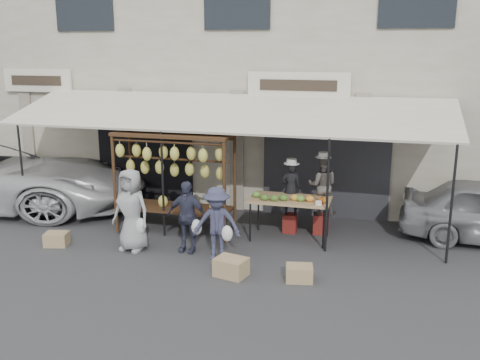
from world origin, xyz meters
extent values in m
plane|color=#2D2D30|center=(0.00, 0.00, 0.00)|extent=(90.00, 90.00, 0.00)
cube|color=beige|center=(0.00, 6.50, 3.50)|extent=(24.00, 6.00, 7.00)
cube|color=#232328|center=(2.20, 3.46, 1.25)|extent=(3.00, 0.10, 2.50)
cube|color=black|center=(-2.50, 3.46, 1.25)|extent=(2.60, 0.10, 2.50)
cube|color=silver|center=(1.50, 3.40, 3.15)|extent=(2.40, 0.10, 0.60)
cube|color=silver|center=(-5.50, 3.40, 3.15)|extent=(2.00, 0.10, 0.60)
cube|color=beige|center=(0.00, 2.30, 2.60)|extent=(10.00, 2.34, 0.63)
cylinder|color=black|center=(-4.50, 1.15, 1.15)|extent=(0.05, 0.05, 2.30)
cylinder|color=black|center=(-1.00, 1.15, 1.15)|extent=(0.05, 0.05, 2.30)
cylinder|color=black|center=(2.50, 1.15, 1.15)|extent=(0.05, 0.05, 2.30)
cylinder|color=black|center=(4.80, 1.15, 1.15)|extent=(0.05, 0.05, 2.30)
cylinder|color=#351D11|center=(-2.10, 1.07, 1.10)|extent=(0.07, 0.07, 2.20)
cylinder|color=#351D11|center=(0.40, 1.07, 1.10)|extent=(0.07, 0.07, 2.20)
cylinder|color=#351D11|center=(-2.10, 1.87, 1.10)|extent=(0.07, 0.07, 2.20)
cylinder|color=#351D11|center=(0.40, 1.87, 1.10)|extent=(0.07, 0.07, 2.20)
cube|color=#351D11|center=(-0.85, 1.47, 2.20)|extent=(2.60, 0.90, 0.07)
cylinder|color=#351D11|center=(-0.85, 1.12, 2.08)|extent=(2.50, 0.05, 0.05)
cylinder|color=#351D11|center=(-0.85, 1.82, 2.08)|extent=(2.50, 0.05, 0.05)
cylinder|color=#351D11|center=(-0.85, 1.47, 1.65)|extent=(2.50, 0.05, 0.05)
cube|color=#351D11|center=(-0.85, 1.47, 0.55)|extent=(2.50, 0.80, 0.05)
ellipsoid|color=#DBD55C|center=(-1.95, 1.12, 1.85)|extent=(0.20, 0.18, 0.30)
ellipsoid|color=#DBD55C|center=(-1.64, 1.27, 1.84)|extent=(0.20, 0.18, 0.30)
ellipsoid|color=#DBD55C|center=(-1.33, 1.12, 1.81)|extent=(0.20, 0.18, 0.30)
ellipsoid|color=#DBD55C|center=(-1.01, 1.27, 1.83)|extent=(0.20, 0.18, 0.30)
ellipsoid|color=#DBD55C|center=(-0.70, 1.12, 1.85)|extent=(0.20, 0.18, 0.30)
ellipsoid|color=#DBD55C|center=(-0.38, 1.27, 1.84)|extent=(0.20, 0.18, 0.30)
ellipsoid|color=#DBD55C|center=(-0.07, 1.12, 1.84)|extent=(0.20, 0.18, 0.30)
ellipsoid|color=#DBD55C|center=(0.25, 1.27, 1.85)|extent=(0.20, 0.18, 0.30)
ellipsoid|color=#DBD55C|center=(-1.90, 1.47, 1.44)|extent=(0.20, 0.18, 0.30)
ellipsoid|color=#DBD55C|center=(-1.55, 1.47, 1.42)|extent=(0.20, 0.18, 0.30)
ellipsoid|color=#DBD55C|center=(-1.20, 1.47, 1.45)|extent=(0.20, 0.18, 0.30)
ellipsoid|color=#DBD55C|center=(-0.85, 1.47, 1.41)|extent=(0.20, 0.18, 0.30)
ellipsoid|color=#DBD55C|center=(-0.50, 1.47, 1.44)|extent=(0.20, 0.18, 0.30)
ellipsoid|color=#DBD55C|center=(-0.15, 1.47, 1.42)|extent=(0.20, 0.18, 0.30)
ellipsoid|color=#DBD55C|center=(0.20, 1.47, 1.39)|extent=(0.20, 0.18, 0.30)
cube|color=tan|center=(1.67, 1.67, 0.88)|extent=(1.70, 0.90, 0.05)
cylinder|color=black|center=(0.90, 1.30, 0.42)|extent=(0.04, 0.04, 0.85)
cylinder|color=black|center=(2.44, 1.30, 0.42)|extent=(0.04, 0.04, 0.85)
cylinder|color=black|center=(0.90, 2.04, 0.42)|extent=(0.04, 0.04, 0.85)
cylinder|color=black|center=(2.44, 2.04, 0.42)|extent=(0.04, 0.04, 0.85)
ellipsoid|color=#598C33|center=(0.97, 1.55, 0.97)|extent=(0.18, 0.14, 0.14)
ellipsoid|color=#477226|center=(1.18, 1.38, 0.97)|extent=(0.18, 0.14, 0.14)
ellipsoid|color=#477226|center=(1.39, 1.38, 0.97)|extent=(0.18, 0.14, 0.14)
ellipsoid|color=#477226|center=(1.57, 1.45, 0.97)|extent=(0.18, 0.14, 0.14)
ellipsoid|color=gold|center=(1.79, 1.53, 0.97)|extent=(0.18, 0.14, 0.14)
ellipsoid|color=#598C33|center=(1.92, 1.50, 0.97)|extent=(0.18, 0.14, 0.14)
ellipsoid|color=orange|center=(2.11, 1.52, 0.97)|extent=(0.18, 0.14, 0.14)
ellipsoid|color=#B25919|center=(2.38, 1.47, 0.97)|extent=(0.18, 0.14, 0.14)
imported|color=black|center=(1.61, 2.10, 1.00)|extent=(0.48, 0.36, 1.18)
imported|color=#5A544F|center=(2.28, 2.20, 1.10)|extent=(0.68, 0.55, 1.31)
imported|color=gray|center=(-1.28, 0.20, 0.84)|extent=(0.90, 0.67, 1.68)
imported|color=#34374D|center=(-0.18, 0.42, 0.73)|extent=(0.88, 0.42, 1.46)
imported|color=#363852|center=(0.51, 0.21, 0.72)|extent=(0.98, 0.63, 1.43)
cube|color=maroon|center=(1.61, 2.10, 0.21)|extent=(0.36, 0.36, 0.42)
cube|color=maroon|center=(2.28, 2.20, 0.22)|extent=(0.36, 0.36, 0.44)
cube|color=tan|center=(1.00, -0.50, 0.17)|extent=(0.64, 0.54, 0.33)
cube|color=tan|center=(2.22, -0.39, 0.14)|extent=(0.53, 0.44, 0.28)
cube|color=tan|center=(-2.92, -0.01, 0.14)|extent=(0.53, 0.45, 0.28)
camera|label=1|loc=(3.53, -9.07, 4.01)|focal=40.00mm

